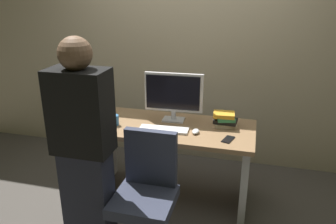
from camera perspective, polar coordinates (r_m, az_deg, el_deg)
The scene contains 11 objects.
ground_plane at distance 3.41m, azimuth 0.22°, elevation -13.90°, with size 9.00×9.00×0.00m, color #4C4742.
wall_back at distance 3.75m, azimuth 3.94°, elevation 13.89°, with size 6.40×0.10×3.00m, color tan.
desk at distance 3.15m, azimuth 0.23°, elevation -6.09°, with size 1.52×0.70×0.74m.
office_chair at distance 2.60m, azimuth -3.71°, elevation -14.72°, with size 0.52×0.52×0.94m.
person_at_desk at distance 2.43m, azimuth -13.94°, elevation -6.62°, with size 0.40×0.24×1.64m.
monitor at distance 3.09m, azimuth 0.97°, elevation 2.99°, with size 0.54×0.15×0.46m.
keyboard at distance 2.95m, azimuth -0.73°, elevation -2.97°, with size 0.43×0.13×0.02m, color white.
mouse at distance 2.90m, azimuth 4.69°, elevation -3.30°, with size 0.06×0.10×0.03m, color white.
cup_near_keyboard at distance 3.09m, azimuth -9.02°, elevation -1.36°, with size 0.08×0.08×0.09m, color #3372B2.
book_stack at distance 3.06m, azimuth 9.64°, elevation -1.26°, with size 0.22×0.19×0.13m.
cell_phone at distance 2.82m, azimuth 10.13°, elevation -4.58°, with size 0.07×0.14×0.01m, color black.
Camera 1 is at (0.71, -2.73, 1.92)m, focal length 36.07 mm.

